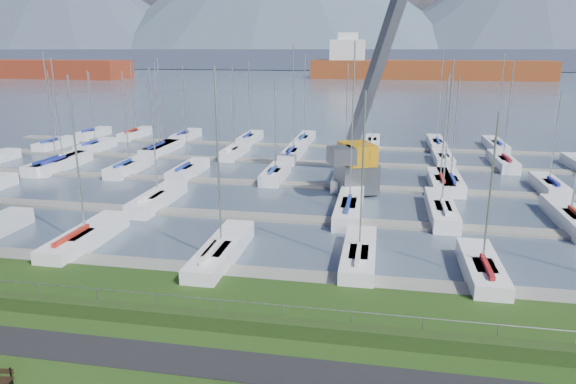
# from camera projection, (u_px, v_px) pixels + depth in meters

# --- Properties ---
(path) EXTENTS (160.00, 2.00, 0.04)m
(path) POSITION_uv_depth(u_px,v_px,m) (220.00, 364.00, 20.38)
(path) COLOR black
(path) RESTS_ON grass
(water) EXTENTS (800.00, 540.00, 0.20)m
(water) POSITION_uv_depth(u_px,v_px,m) (373.00, 74.00, 269.65)
(water) COLOR #475568
(hedge) EXTENTS (80.00, 0.70, 0.70)m
(hedge) POSITION_uv_depth(u_px,v_px,m) (238.00, 323.00, 22.76)
(hedge) COLOR #223613
(hedge) RESTS_ON grass
(fence) EXTENTS (80.00, 0.04, 0.04)m
(fence) POSITION_uv_depth(u_px,v_px,m) (240.00, 302.00, 22.91)
(fence) COLOR gray
(fence) RESTS_ON grass
(foothill) EXTENTS (900.00, 80.00, 12.00)m
(foothill) POSITION_uv_depth(u_px,v_px,m) (376.00, 59.00, 334.24)
(foothill) COLOR #3D4459
(foothill) RESTS_ON water
(mountains) EXTENTS (1190.00, 360.00, 115.00)m
(mountains) POSITION_uv_depth(u_px,v_px,m) (390.00, 2.00, 392.72)
(mountains) COLOR #414C60
(mountains) RESTS_ON water
(docks) EXTENTS (90.00, 41.60, 0.25)m
(docks) POSITION_uv_depth(u_px,v_px,m) (315.00, 186.00, 47.92)
(docks) COLOR slate
(docks) RESTS_ON water
(crane) EXTENTS (7.82, 12.88, 22.35)m
(crane) POSITION_uv_depth(u_px,v_px,m) (364.00, 129.00, 45.20)
(crane) COLOR #54565B
(crane) RESTS_ON water
(cargo_ship_west) EXTENTS (101.03, 25.88, 21.50)m
(cargo_ship_west) POSITION_uv_depth(u_px,v_px,m) (15.00, 69.00, 229.78)
(cargo_ship_west) COLOR maroon
(cargo_ship_west) RESTS_ON water
(cargo_ship_mid) EXTENTS (99.75, 21.53, 21.50)m
(cargo_ship_mid) POSITION_uv_depth(u_px,v_px,m) (418.00, 70.00, 219.09)
(cargo_ship_mid) COLOR brown
(cargo_ship_mid) RESTS_ON water
(sailboat_fleet) EXTENTS (75.61, 49.69, 13.22)m
(sailboat_fleet) POSITION_uv_depth(u_px,v_px,m) (285.00, 122.00, 49.38)
(sailboat_fleet) COLOR #A61623
(sailboat_fleet) RESTS_ON water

